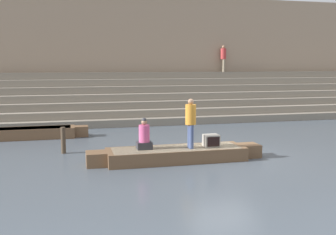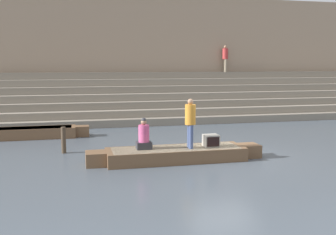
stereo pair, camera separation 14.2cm
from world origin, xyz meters
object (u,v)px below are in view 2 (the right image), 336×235
at_px(mooring_post, 64,140).
at_px(person_on_steps, 225,57).
at_px(person_standing, 190,120).
at_px(tv_set, 211,141).
at_px(moored_boat_shore, 26,133).
at_px(person_rowing, 144,137).
at_px(rowboat_main, 176,154).

relative_size(mooring_post, person_on_steps, 0.58).
relative_size(person_standing, tv_set, 3.28).
bearing_deg(moored_boat_shore, person_standing, -48.66).
relative_size(person_standing, person_on_steps, 0.98).
relative_size(tv_set, person_on_steps, 0.30).
bearing_deg(moored_boat_shore, mooring_post, -68.22).
bearing_deg(person_standing, mooring_post, 147.47).
bearing_deg(person_rowing, moored_boat_shore, 122.53).
height_order(person_rowing, moored_boat_shore, person_rowing).
bearing_deg(mooring_post, moored_boat_shore, 116.61).
xyz_separation_m(rowboat_main, mooring_post, (-3.80, 2.14, 0.25)).
distance_m(moored_boat_shore, person_on_steps, 13.93).
relative_size(rowboat_main, person_rowing, 5.71).
bearing_deg(person_standing, moored_boat_shore, 131.88).
xyz_separation_m(person_standing, mooring_post, (-4.26, 2.29, -0.94)).
xyz_separation_m(person_rowing, person_on_steps, (7.52, 11.71, 2.94)).
bearing_deg(person_on_steps, person_rowing, 0.86).
distance_m(person_rowing, moored_boat_shore, 7.11).
distance_m(person_rowing, mooring_post, 3.40).
bearing_deg(mooring_post, person_standing, -28.25).
height_order(tv_set, mooring_post, mooring_post).
height_order(rowboat_main, moored_boat_shore, moored_boat_shore).
relative_size(tv_set, moored_boat_shore, 0.09).
xyz_separation_m(rowboat_main, tv_set, (1.25, -0.06, 0.42)).
bearing_deg(person_on_steps, tv_set, 10.05).
bearing_deg(person_standing, person_on_steps, 59.26).
relative_size(person_standing, mooring_post, 1.71).
xyz_separation_m(mooring_post, person_on_steps, (10.22, 9.67, 3.33)).
height_order(person_rowing, person_on_steps, person_on_steps).
xyz_separation_m(person_rowing, mooring_post, (-2.70, 2.04, -0.38)).
bearing_deg(person_on_steps, person_standing, 7.10).
height_order(rowboat_main, tv_set, tv_set).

